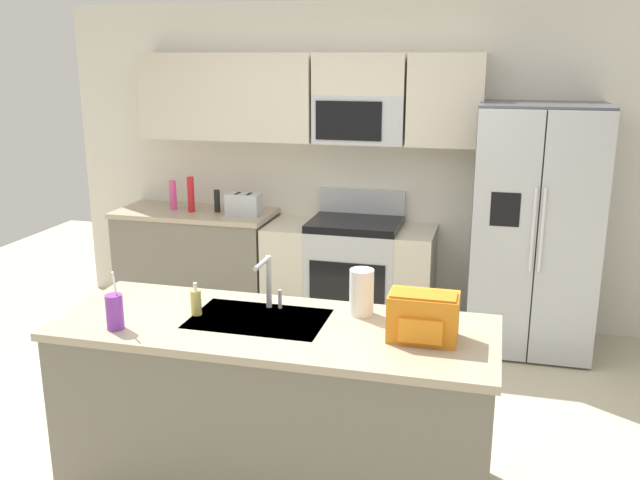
{
  "coord_description": "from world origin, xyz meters",
  "views": [
    {
      "loc": [
        1.08,
        -3.48,
        2.19
      ],
      "look_at": [
        0.02,
        0.6,
        1.05
      ],
      "focal_mm": 38.73,
      "sensor_mm": 36.0,
      "label": 1
    }
  ],
  "objects": [
    {
      "name": "sink_faucet",
      "position": [
        -0.03,
        -0.27,
        1.07
      ],
      "size": [
        0.08,
        0.21,
        0.28
      ],
      "color": "#B7BABF",
      "rests_on": "island_counter"
    },
    {
      "name": "bottle_red",
      "position": [
        -1.4,
        1.75,
        1.05
      ],
      "size": [
        0.06,
        0.06,
        0.3
      ],
      "primitive_type": "cylinder",
      "color": "red",
      "rests_on": "back_counter"
    },
    {
      "name": "island_counter",
      "position": [
        0.06,
        -0.46,
        0.45
      ],
      "size": [
        2.18,
        0.81,
        0.9
      ],
      "color": "slate",
      "rests_on": "ground"
    },
    {
      "name": "toaster",
      "position": [
        -0.93,
        1.75,
        0.99
      ],
      "size": [
        0.28,
        0.16,
        0.18
      ],
      "color": "#B7BABF",
      "rests_on": "back_counter"
    },
    {
      "name": "range_oven",
      "position": [
        -0.04,
        1.8,
        0.44
      ],
      "size": [
        1.36,
        0.61,
        1.1
      ],
      "color": "#B7BABF",
      "rests_on": "ground"
    },
    {
      "name": "soap_dispenser",
      "position": [
        -0.37,
        -0.44,
        0.97
      ],
      "size": [
        0.06,
        0.06,
        0.17
      ],
      "color": "#D8CC66",
      "rests_on": "island_counter"
    },
    {
      "name": "refrigerator",
      "position": [
        1.37,
        1.73,
        0.93
      ],
      "size": [
        0.9,
        0.76,
        1.85
      ],
      "color": "#4C4F54",
      "rests_on": "ground"
    },
    {
      "name": "backpack",
      "position": [
        0.79,
        -0.47,
        1.02
      ],
      "size": [
        0.32,
        0.22,
        0.23
      ],
      "color": "orange",
      "rests_on": "island_counter"
    },
    {
      "name": "paper_towel_roll",
      "position": [
        0.45,
        -0.22,
        1.02
      ],
      "size": [
        0.12,
        0.12,
        0.24
      ],
      "primitive_type": "cylinder",
      "color": "white",
      "rests_on": "island_counter"
    },
    {
      "name": "bottle_pink",
      "position": [
        -1.59,
        1.8,
        1.03
      ],
      "size": [
        0.06,
        0.06,
        0.25
      ],
      "primitive_type": "cylinder",
      "color": "#EA4C93",
      "rests_on": "back_counter"
    },
    {
      "name": "back_counter",
      "position": [
        -1.4,
        1.8,
        0.45
      ],
      "size": [
        1.34,
        0.63,
        0.9
      ],
      "color": "slate",
      "rests_on": "ground"
    },
    {
      "name": "pepper_mill",
      "position": [
        -1.19,
        1.8,
        0.99
      ],
      "size": [
        0.05,
        0.05,
        0.19
      ],
      "primitive_type": "cylinder",
      "color": "black",
      "rests_on": "back_counter"
    },
    {
      "name": "kitchen_wall_unit",
      "position": [
        -0.14,
        2.08,
        1.47
      ],
      "size": [
        5.2,
        0.43,
        2.6
      ],
      "color": "silver",
      "rests_on": "ground"
    },
    {
      "name": "drink_cup_purple",
      "position": [
        -0.67,
        -0.71,
        0.99
      ],
      "size": [
        0.08,
        0.08,
        0.29
      ],
      "color": "purple",
      "rests_on": "island_counter"
    },
    {
      "name": "ground_plane",
      "position": [
        0.0,
        0.0,
        0.0
      ],
      "size": [
        9.0,
        9.0,
        0.0
      ],
      "primitive_type": "plane",
      "color": "beige",
      "rests_on": "ground"
    }
  ]
}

